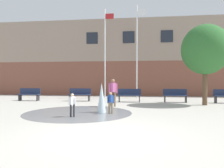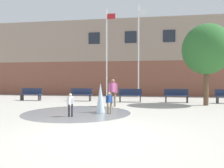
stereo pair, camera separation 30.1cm
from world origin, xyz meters
name	(u,v)px [view 1 (the left image)]	position (x,y,z in m)	size (l,w,h in m)	color
ground_plane	(101,135)	(0.00, 0.00, 0.00)	(100.00, 100.00, 0.00)	#B2ADA3
library_building	(130,60)	(0.00, 17.58, 3.67)	(36.00, 6.05, 7.33)	brown
splash_fountain	(91,104)	(-1.21, 4.11, 0.39)	(5.05, 5.05, 1.41)	gray
park_bench_under_left_flagpole	(29,94)	(-7.02, 9.13, 0.48)	(1.60, 0.44, 0.91)	#28282D
park_bench_center	(80,94)	(-3.26, 9.36, 0.48)	(1.60, 0.44, 0.91)	#28282D
park_bench_under_right_flagpole	(129,95)	(0.34, 9.16, 0.48)	(1.60, 0.44, 0.91)	#28282D
park_bench_near_trashcan	(175,95)	(3.46, 9.32, 0.48)	(1.60, 0.44, 0.91)	#28282D
adult_watching	(113,90)	(-0.47, 6.47, 0.93)	(0.50, 0.39, 1.59)	#89755B
child_in_fountain	(111,101)	(-0.25, 3.82, 0.58)	(0.31, 0.24, 0.99)	#89755B
child_with_pink_shirt	(72,103)	(-1.73, 2.81, 0.58)	(0.31, 0.24, 0.99)	#28282D
flagpole_left	(105,51)	(-1.86, 12.35, 4.00)	(0.80, 0.10, 7.52)	silver
flagpole_right	(137,49)	(0.84, 12.35, 4.12)	(0.80, 0.10, 7.76)	silver
street_tree_near_building	(205,50)	(5.00, 7.88, 3.37)	(2.85, 2.85, 4.90)	brown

